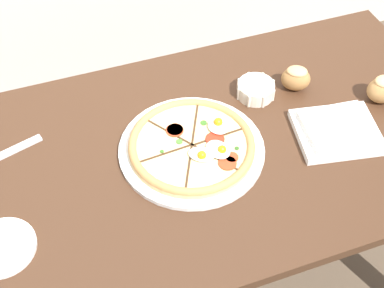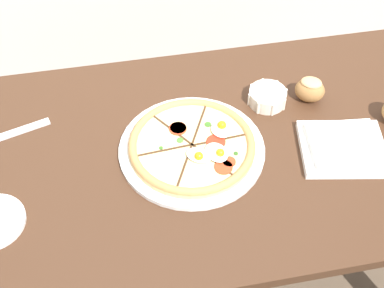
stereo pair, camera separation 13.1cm
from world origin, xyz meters
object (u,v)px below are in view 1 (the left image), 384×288
(bread_piece_near, at_px, (296,78))
(napkin_folded, at_px, (337,130))
(ramekin_bowl, at_px, (256,89))
(side_saucer, at_px, (2,248))
(bread_piece_mid, at_px, (384,89))
(dining_table, at_px, (210,173))
(pizza, at_px, (193,147))

(bread_piece_near, bearing_deg, napkin_folded, -83.37)
(ramekin_bowl, bearing_deg, side_saucer, -160.02)
(bread_piece_near, relative_size, bread_piece_mid, 0.94)
(bread_piece_near, bearing_deg, side_saucer, -163.28)
(dining_table, xyz_separation_m, pizza, (-0.05, -0.00, 0.13))
(bread_piece_near, height_order, bread_piece_mid, bread_piece_mid)
(napkin_folded, relative_size, bread_piece_mid, 2.25)
(ramekin_bowl, bearing_deg, pizza, -149.43)
(dining_table, xyz_separation_m, bread_piece_near, (0.29, 0.12, 0.15))
(bread_piece_mid, bearing_deg, side_saucer, -173.10)
(ramekin_bowl, distance_m, bread_piece_mid, 0.34)
(napkin_folded, relative_size, bread_piece_near, 2.39)
(pizza, height_order, side_saucer, pizza)
(side_saucer, bearing_deg, bread_piece_mid, 6.90)
(napkin_folded, bearing_deg, ramekin_bowl, 123.61)
(ramekin_bowl, xyz_separation_m, napkin_folded, (0.14, -0.20, -0.00))
(dining_table, bearing_deg, bread_piece_mid, -0.13)
(pizza, bearing_deg, side_saucer, -165.75)
(napkin_folded, xyz_separation_m, bread_piece_mid, (0.18, 0.07, 0.03))
(pizza, relative_size, side_saucer, 2.44)
(pizza, distance_m, ramekin_bowl, 0.27)
(ramekin_bowl, bearing_deg, dining_table, -143.50)
(ramekin_bowl, bearing_deg, bread_piece_near, -5.44)
(ramekin_bowl, relative_size, side_saucer, 0.73)
(pizza, height_order, bread_piece_near, bread_piece_near)
(dining_table, relative_size, side_saucer, 9.29)
(dining_table, distance_m, bread_piece_mid, 0.52)
(napkin_folded, relative_size, side_saucer, 1.58)
(dining_table, relative_size, napkin_folded, 5.86)
(dining_table, height_order, bread_piece_near, bread_piece_near)
(pizza, xyz_separation_m, bread_piece_near, (0.35, 0.13, 0.02))
(ramekin_bowl, xyz_separation_m, side_saucer, (-0.71, -0.26, -0.02))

